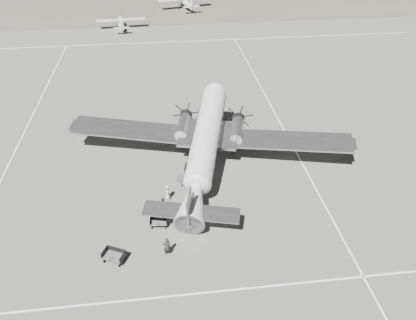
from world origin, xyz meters
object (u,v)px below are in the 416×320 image
(light_plane_left, at_px, (121,24))
(light_plane_right, at_px, (185,3))
(baggage_cart_far, at_px, (114,256))
(passenger, at_px, (167,192))
(ramp_agent, at_px, (164,203))
(baggage_cart_near, at_px, (159,222))
(dc3_airliner, at_px, (206,143))
(ground_crew, at_px, (167,246))

(light_plane_left, bearing_deg, light_plane_right, 40.28)
(baggage_cart_far, distance_m, passenger, 8.11)
(baggage_cart_far, bearing_deg, ramp_agent, 79.10)
(passenger, bearing_deg, light_plane_right, -9.71)
(light_plane_right, xyz_separation_m, baggage_cart_near, (-7.36, -68.87, -0.79))
(light_plane_left, bearing_deg, dc3_airliner, -81.60)
(baggage_cart_near, xyz_separation_m, ground_crew, (0.59, -3.24, 0.43))
(baggage_cart_near, relative_size, ground_crew, 0.88)
(dc3_airliner, bearing_deg, ground_crew, -96.56)
(ground_crew, bearing_deg, ramp_agent, -100.75)
(light_plane_right, bearing_deg, ramp_agent, -109.95)
(light_plane_right, distance_m, passenger, 65.78)
(dc3_airliner, relative_size, baggage_cart_near, 19.54)
(passenger, bearing_deg, light_plane_left, 3.44)
(light_plane_right, height_order, ground_crew, light_plane_right)
(baggage_cart_near, height_order, passenger, passenger)
(ramp_agent, relative_size, passenger, 1.00)
(baggage_cart_far, bearing_deg, dc3_airliner, 79.19)
(ground_crew, bearing_deg, baggage_cart_near, -91.29)
(baggage_cart_near, bearing_deg, passenger, 81.20)
(baggage_cart_far, bearing_deg, light_plane_right, 106.89)
(light_plane_left, xyz_separation_m, ramp_agent, (6.51, -53.64, -0.22))
(light_plane_right, relative_size, baggage_cart_near, 7.80)
(baggage_cart_near, distance_m, baggage_cart_far, 4.87)
(light_plane_right, height_order, baggage_cart_near, light_plane_right)
(ground_crew, relative_size, passenger, 1.13)
(baggage_cart_near, height_order, baggage_cart_far, baggage_cart_far)
(ramp_agent, bearing_deg, dc3_airliner, -45.15)
(light_plane_right, relative_size, passenger, 7.70)
(dc3_airliner, height_order, baggage_cart_near, dc3_airliner)
(dc3_airliner, bearing_deg, baggage_cart_far, -111.74)
(baggage_cart_far, xyz_separation_m, passenger, (4.35, 6.84, 0.28))
(ramp_agent, bearing_deg, light_plane_left, -2.10)
(passenger, bearing_deg, dc3_airliner, -45.30)
(baggage_cart_far, bearing_deg, ground_crew, 28.08)
(ground_crew, xyz_separation_m, ramp_agent, (-0.07, 5.23, -0.10))
(light_plane_left, relative_size, light_plane_right, 0.80)
(ground_crew, bearing_deg, baggage_cart_far, -8.86)
(ground_crew, height_order, ramp_agent, ground_crew)
(dc3_airliner, xyz_separation_m, light_plane_right, (2.45, 60.87, -1.59))
(dc3_airliner, bearing_deg, light_plane_right, 102.17)
(light_plane_left, bearing_deg, passenger, -86.99)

